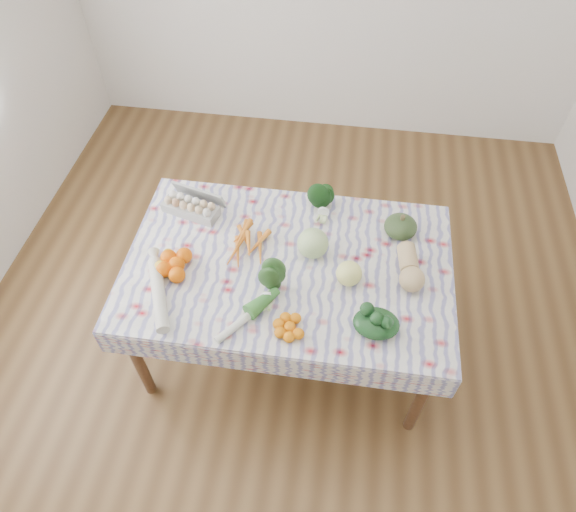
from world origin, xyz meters
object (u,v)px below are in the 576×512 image
at_px(dining_table, 288,273).
at_px(egg_carton, 190,207).
at_px(kabocha_squash, 401,227).
at_px(grapefruit, 349,273).
at_px(butternut_squash, 410,267).
at_px(cabbage, 313,243).

bearing_deg(dining_table, egg_carton, 154.41).
height_order(kabocha_squash, grapefruit, grapefruit).
bearing_deg(butternut_squash, kabocha_squash, 92.45).
distance_m(egg_carton, kabocha_squash, 1.14).
distance_m(dining_table, kabocha_squash, 0.64).
xyz_separation_m(egg_carton, cabbage, (0.70, -0.19, 0.04)).
distance_m(kabocha_squash, grapefruit, 0.43).
xyz_separation_m(butternut_squash, grapefruit, (-0.29, -0.09, 0.00)).
distance_m(dining_table, grapefruit, 0.35).
relative_size(egg_carton, butternut_squash, 1.16).
bearing_deg(egg_carton, cabbage, -0.57).
distance_m(dining_table, butternut_squash, 0.62).
relative_size(cabbage, butternut_squash, 0.59).
bearing_deg(dining_table, kabocha_squash, 27.11).
bearing_deg(cabbage, butternut_squash, -7.80).
distance_m(butternut_squash, grapefruit, 0.31).
distance_m(egg_carton, butternut_squash, 1.21).
distance_m(kabocha_squash, butternut_squash, 0.27).
relative_size(butternut_squash, grapefruit, 2.12).
xyz_separation_m(dining_table, butternut_squash, (0.60, 0.02, 0.15)).
xyz_separation_m(kabocha_squash, grapefruit, (-0.25, -0.36, 0.01)).
relative_size(dining_table, kabocha_squash, 9.23).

